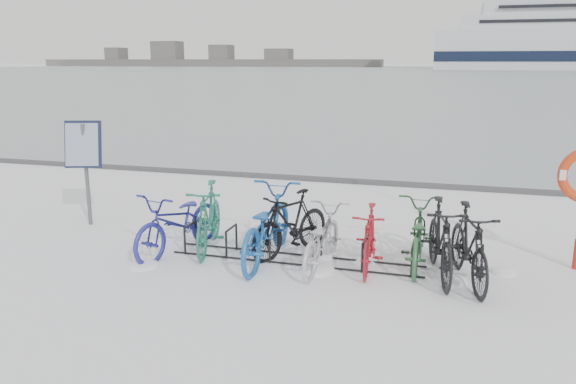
# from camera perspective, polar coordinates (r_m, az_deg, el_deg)

# --- Properties ---
(ground) EXTENTS (900.00, 900.00, 0.00)m
(ground) POSITION_cam_1_polar(r_m,az_deg,el_deg) (8.90, 0.78, -6.95)
(ground) COLOR white
(ground) RESTS_ON ground
(ice_sheet) EXTENTS (400.00, 298.00, 0.02)m
(ice_sheet) POSITION_cam_1_polar(r_m,az_deg,el_deg) (163.10, 15.70, 11.69)
(ice_sheet) COLOR #93A0A6
(ice_sheet) RESTS_ON ground
(quay_edge) EXTENTS (400.00, 0.25, 0.10)m
(quay_edge) POSITION_cam_1_polar(r_m,az_deg,el_deg) (14.45, 7.00, 1.07)
(quay_edge) COLOR #3F3F42
(quay_edge) RESTS_ON ground
(bike_rack) EXTENTS (4.00, 0.48, 0.46)m
(bike_rack) POSITION_cam_1_polar(r_m,az_deg,el_deg) (8.84, 0.79, -5.85)
(bike_rack) COLOR black
(bike_rack) RESTS_ON ground
(info_board) EXTENTS (0.71, 0.44, 1.99)m
(info_board) POSITION_cam_1_polar(r_m,az_deg,el_deg) (11.13, -20.04, 3.96)
(info_board) COLOR #595B5E
(info_board) RESTS_ON ground
(shoreline) EXTENTS (180.00, 12.00, 9.50)m
(shoreline) POSITION_cam_1_polar(r_m,az_deg,el_deg) (295.44, -8.95, 13.04)
(shoreline) COLOR #494949
(shoreline) RESTS_ON ground
(bike_0) EXTENTS (1.16, 2.17, 1.08)m
(bike_0) POSITION_cam_1_polar(r_m,az_deg,el_deg) (9.31, -11.00, -2.77)
(bike_0) COLOR navy
(bike_0) RESTS_ON ground
(bike_1) EXTENTS (0.95, 1.97, 1.14)m
(bike_1) POSITION_cam_1_polar(r_m,az_deg,el_deg) (9.36, -8.06, -2.39)
(bike_1) COLOR #206F57
(bike_1) RESTS_ON ground
(bike_2) EXTENTS (0.81, 2.27, 1.19)m
(bike_2) POSITION_cam_1_polar(r_m,az_deg,el_deg) (8.77, -2.24, -3.17)
(bike_2) COLOR #1A569D
(bike_2) RESTS_ON ground
(bike_3) EXTENTS (1.24, 1.80, 1.06)m
(bike_3) POSITION_cam_1_polar(r_m,az_deg,el_deg) (9.07, 0.29, -3.02)
(bike_3) COLOR black
(bike_3) RESTS_ON ground
(bike_4) EXTENTS (0.73, 1.84, 0.95)m
(bike_4) POSITION_cam_1_polar(r_m,az_deg,el_deg) (8.52, 3.37, -4.53)
(bike_4) COLOR #ACAEB4
(bike_4) RESTS_ON ground
(bike_5) EXTENTS (0.55, 1.65, 0.98)m
(bike_5) POSITION_cam_1_polar(r_m,az_deg,el_deg) (8.54, 8.28, -4.50)
(bike_5) COLOR #A41722
(bike_5) RESTS_ON ground
(bike_6) EXTENTS (0.70, 1.93, 1.01)m
(bike_6) POSITION_cam_1_polar(r_m,az_deg,el_deg) (8.82, 13.00, -4.04)
(bike_6) COLOR #2D5D37
(bike_6) RESTS_ON ground
(bike_7) EXTENTS (0.87, 1.97, 1.15)m
(bike_7) POSITION_cam_1_polar(r_m,az_deg,el_deg) (8.42, 15.23, -4.51)
(bike_7) COLOR black
(bike_7) RESTS_ON ground
(bike_8) EXTENTS (0.96, 1.96, 1.13)m
(bike_8) POSITION_cam_1_polar(r_m,az_deg,el_deg) (8.30, 17.93, -4.98)
(bike_8) COLOR black
(bike_8) RESTS_ON ground
(snow_drifts) EXTENTS (6.09, 1.80, 0.19)m
(snow_drifts) POSITION_cam_1_polar(r_m,az_deg,el_deg) (8.77, 1.83, -7.27)
(snow_drifts) COLOR white
(snow_drifts) RESTS_ON ground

